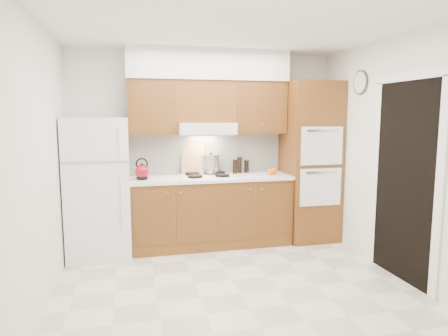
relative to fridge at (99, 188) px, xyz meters
name	(u,v)px	position (x,y,z in m)	size (l,w,h in m)	color
floor	(231,280)	(1.41, -1.14, -0.86)	(3.60, 3.60, 0.00)	beige
ceiling	(232,28)	(1.41, -1.14, 1.74)	(3.60, 3.60, 0.00)	white
wall_back	(205,148)	(1.41, 0.36, 0.44)	(3.60, 0.02, 2.60)	white
wall_left	(43,164)	(-0.40, -1.14, 0.44)	(0.02, 3.00, 2.60)	white
wall_right	(386,155)	(3.21, -1.14, 0.44)	(0.02, 3.00, 2.60)	white
fridge	(99,188)	(0.00, 0.00, 0.00)	(0.75, 0.72, 1.72)	white
base_cabinets	(211,212)	(1.43, 0.06, -0.41)	(2.11, 0.60, 0.90)	brown
countertop	(211,178)	(1.43, 0.05, 0.06)	(2.13, 0.62, 0.04)	white
backsplash	(207,153)	(1.43, 0.34, 0.36)	(2.11, 0.03, 0.56)	white
oven_cabinet	(310,162)	(2.85, 0.03, 0.24)	(0.70, 0.65, 2.20)	brown
upper_cab_left	(152,107)	(0.69, 0.19, 0.99)	(0.63, 0.33, 0.70)	brown
upper_cab_right	(258,108)	(2.12, 0.19, 0.99)	(0.73, 0.33, 0.70)	brown
range_hood	(206,128)	(1.38, 0.13, 0.71)	(0.75, 0.45, 0.15)	silver
upper_cab_over_hood	(205,102)	(1.38, 0.19, 1.06)	(0.75, 0.33, 0.55)	brown
soffit	(209,65)	(1.43, 0.18, 1.54)	(2.13, 0.36, 0.40)	silver
cooktop	(207,176)	(1.38, 0.07, 0.09)	(0.74, 0.50, 0.01)	white
doorway	(404,182)	(3.19, -1.49, 0.19)	(0.02, 0.90, 2.10)	black
wall_clock	(361,82)	(3.19, -0.59, 1.29)	(0.30, 0.30, 0.02)	#3F3833
kettle	(142,172)	(0.53, 0.00, 0.18)	(0.18, 0.18, 0.18)	maroon
cutting_board	(193,160)	(1.23, 0.28, 0.28)	(0.31, 0.02, 0.41)	tan
stock_pot	(211,164)	(1.46, 0.23, 0.23)	(0.23, 0.23, 0.24)	#B5B5B9
condiment_a	(240,165)	(1.89, 0.31, 0.19)	(0.06, 0.06, 0.22)	black
condiment_b	(235,167)	(1.81, 0.24, 0.18)	(0.06, 0.06, 0.20)	black
condiment_c	(247,166)	(2.00, 0.31, 0.17)	(0.06, 0.06, 0.17)	black
orange_near	(270,172)	(2.24, 0.00, 0.12)	(0.09, 0.09, 0.09)	orange
orange_far	(274,171)	(2.33, 0.08, 0.12)	(0.09, 0.09, 0.09)	#EC520C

